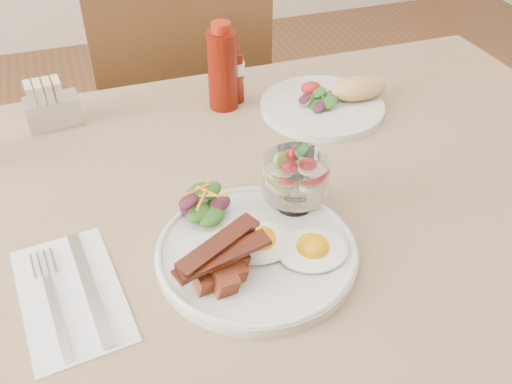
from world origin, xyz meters
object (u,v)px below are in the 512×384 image
object	(u,v)px
hot_sauce_bottle	(236,74)
sugar_caddy	(51,107)
ketchup_bottle	(223,69)
fruit_cup	(295,177)
main_plate	(257,253)
table	(266,235)
second_plate	(331,101)
chair_far	(181,116)

from	to	relation	value
hot_sauce_bottle	sugar_caddy	distance (m)	0.35
hot_sauce_bottle	ketchup_bottle	bearing A→B (deg)	-159.60
fruit_cup	sugar_caddy	distance (m)	0.51
main_plate	hot_sauce_bottle	xyz separation A→B (m)	(0.11, 0.43, 0.05)
ketchup_bottle	table	bearing A→B (deg)	-93.42
second_plate	ketchup_bottle	world-z (taller)	ketchup_bottle
main_plate	ketchup_bottle	distance (m)	0.44
table	fruit_cup	world-z (taller)	fruit_cup
sugar_caddy	table	bearing A→B (deg)	-52.67
second_plate	table	bearing A→B (deg)	-134.79
ketchup_bottle	sugar_caddy	bearing A→B (deg)	173.27
chair_far	ketchup_bottle	world-z (taller)	chair_far
table	sugar_caddy	xyz separation A→B (m)	(-0.30, 0.33, 0.13)
fruit_cup	ketchup_bottle	size ratio (longest dim) A/B	0.58
fruit_cup	main_plate	bearing A→B (deg)	-140.13
fruit_cup	table	bearing A→B (deg)	110.98
main_plate	fruit_cup	distance (m)	0.13
fruit_cup	hot_sauce_bottle	distance (m)	0.36
main_plate	fruit_cup	xyz separation A→B (m)	(0.08, 0.07, 0.06)
ketchup_bottle	sugar_caddy	world-z (taller)	ketchup_bottle
ketchup_bottle	sugar_caddy	xyz separation A→B (m)	(-0.32, 0.04, -0.04)
main_plate	hot_sauce_bottle	world-z (taller)	hot_sauce_bottle
table	main_plate	distance (m)	0.17
hot_sauce_bottle	sugar_caddy	size ratio (longest dim) A/B	1.18
ketchup_bottle	hot_sauce_bottle	bearing A→B (deg)	20.40
ketchup_bottle	chair_far	bearing A→B (deg)	92.70
main_plate	sugar_caddy	distance (m)	0.52
table	sugar_caddy	distance (m)	0.47
second_plate	sugar_caddy	bearing A→B (deg)	167.31
table	sugar_caddy	size ratio (longest dim) A/B	13.03
fruit_cup	sugar_caddy	bearing A→B (deg)	129.93
table	sugar_caddy	bearing A→B (deg)	132.57
ketchup_bottle	second_plate	bearing A→B (deg)	-21.86
second_plate	hot_sauce_bottle	bearing A→B (deg)	151.58
chair_far	main_plate	bearing A→B (deg)	-94.41
fruit_cup	sugar_caddy	world-z (taller)	fruit_cup
table	ketchup_bottle	xyz separation A→B (m)	(0.02, 0.29, 0.17)
chair_far	ketchup_bottle	distance (m)	0.48
second_plate	sugar_caddy	size ratio (longest dim) A/B	2.57
hot_sauce_bottle	second_plate	bearing A→B (deg)	-28.42
main_plate	chair_far	bearing A→B (deg)	85.59
chair_far	fruit_cup	bearing A→B (deg)	-88.20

